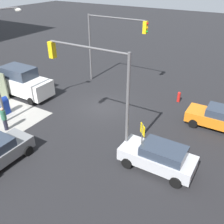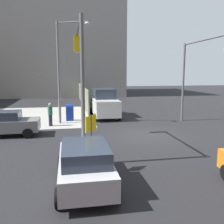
{
  "view_description": "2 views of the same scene",
  "coord_description": "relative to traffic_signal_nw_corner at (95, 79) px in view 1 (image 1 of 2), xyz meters",
  "views": [
    {
      "loc": [
        -10.08,
        15.41,
        10.07
      ],
      "look_at": [
        -2.72,
        3.23,
        1.91
      ],
      "focal_mm": 40.0,
      "sensor_mm": 36.0,
      "label": 1
    },
    {
      "loc": [
        -15.27,
        5.15,
        4.08
      ],
      "look_at": [
        -1.91,
        2.76,
        1.94
      ],
      "focal_mm": 40.0,
      "sensor_mm": 36.0,
      "label": 2
    }
  ],
  "objects": [
    {
      "name": "pedestrian_crossing",
      "position": [
        6.56,
        2.0,
        -3.69
      ],
      "size": [
        0.36,
        0.36,
        1.81
      ],
      "rotation": [
        0.0,
        0.0,
        3.03
      ],
      "color": "#2D664C",
      "rests_on": "ground"
    },
    {
      "name": "sedan_silver",
      "position": [
        -4.29,
        0.11,
        -3.79
      ],
      "size": [
        4.28,
        2.02,
        1.62
      ],
      "color": "#B7BABF",
      "rests_on": "ground"
    },
    {
      "name": "van_white_delivery",
      "position": [
        9.89,
        -2.7,
        -3.36
      ],
      "size": [
        5.4,
        2.32,
        2.62
      ],
      "color": "white",
      "rests_on": "ground"
    },
    {
      "name": "traffic_signal_se_corner",
      "position": [
        4.48,
        -9.0,
        0.03
      ],
      "size": [
        6.15,
        0.36,
        6.5
      ],
      "color": "#59595B",
      "rests_on": "ground"
    },
    {
      "name": "warning_sign_two_way",
      "position": [
        -3.04,
        -0.24,
        -3.0
      ],
      "size": [
        0.48,
        0.48,
        2.4
      ],
      "color": "#4C4C4C",
      "rests_on": "ground"
    },
    {
      "name": "hatchback_orange",
      "position": [
        -6.46,
        -6.15,
        -3.79
      ],
      "size": [
        4.45,
        2.02,
        1.62
      ],
      "color": "orange",
      "rests_on": "ground"
    },
    {
      "name": "fire_hydrant",
      "position": [
        -2.64,
        -8.7,
        -4.15
      ],
      "size": [
        0.26,
        0.26,
        0.94
      ],
      "color": "red",
      "rests_on": "ground"
    },
    {
      "name": "ground_plane",
      "position": [
        2.36,
        -4.5,
        -4.64
      ],
      "size": [
        120.0,
        120.0,
        0.0
      ],
      "primitive_type": "plane",
      "color": "black"
    },
    {
      "name": "mailbox_blue",
      "position": [
        8.56,
        0.5,
        -3.88
      ],
      "size": [
        0.56,
        0.64,
        1.43
      ],
      "color": "navy",
      "rests_on": "ground"
    },
    {
      "name": "traffic_signal_nw_corner",
      "position": [
        0.0,
        0.0,
        0.0
      ],
      "size": [
        5.61,
        0.36,
        6.5
      ],
      "color": "#59595B",
      "rests_on": "ground"
    }
  ]
}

